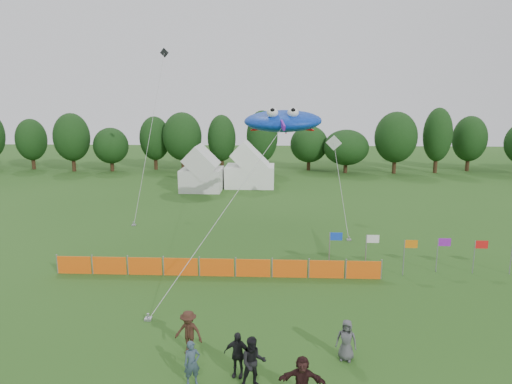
{
  "coord_description": "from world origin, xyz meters",
  "views": [
    {
      "loc": [
        1.01,
        -15.4,
        9.59
      ],
      "look_at": [
        0.0,
        6.0,
        5.2
      ],
      "focal_mm": 32.0,
      "sensor_mm": 36.0,
      "label": 1
    }
  ],
  "objects_px": {
    "spectator_b": "(253,363)",
    "spectator_f": "(302,380)",
    "spectator_e": "(346,340)",
    "spectator_d": "(237,354)",
    "spectator_c": "(189,332)",
    "tent_right": "(250,169)",
    "stingray_kite": "(283,121)",
    "barrier_fence": "(217,267)",
    "tent_left": "(202,172)",
    "spectator_a": "(192,363)"
  },
  "relations": [
    {
      "from": "tent_right",
      "to": "spectator_b",
      "type": "relative_size",
      "value": 2.99
    },
    {
      "from": "spectator_a",
      "to": "stingray_kite",
      "type": "distance_m",
      "value": 20.1
    },
    {
      "from": "tent_left",
      "to": "barrier_fence",
      "type": "bearing_deg",
      "value": -78.84
    },
    {
      "from": "spectator_a",
      "to": "spectator_b",
      "type": "distance_m",
      "value": 2.1
    },
    {
      "from": "spectator_b",
      "to": "spectator_e",
      "type": "height_order",
      "value": "spectator_b"
    },
    {
      "from": "spectator_c",
      "to": "stingray_kite",
      "type": "relative_size",
      "value": 0.08
    },
    {
      "from": "tent_right",
      "to": "spectator_c",
      "type": "distance_m",
      "value": 34.17
    },
    {
      "from": "spectator_a",
      "to": "spectator_d",
      "type": "relative_size",
      "value": 0.94
    },
    {
      "from": "spectator_c",
      "to": "spectator_f",
      "type": "xyz_separation_m",
      "value": [
        4.17,
        -2.7,
        -0.06
      ]
    },
    {
      "from": "spectator_b",
      "to": "spectator_c",
      "type": "bearing_deg",
      "value": 131.73
    },
    {
      "from": "stingray_kite",
      "to": "spectator_a",
      "type": "bearing_deg",
      "value": -99.83
    },
    {
      "from": "spectator_f",
      "to": "tent_left",
      "type": "bearing_deg",
      "value": 109.98
    },
    {
      "from": "spectator_b",
      "to": "spectator_e",
      "type": "xyz_separation_m",
      "value": [
        3.38,
        1.82,
        -0.12
      ]
    },
    {
      "from": "spectator_a",
      "to": "spectator_b",
      "type": "xyz_separation_m",
      "value": [
        2.09,
        -0.08,
        0.13
      ]
    },
    {
      "from": "spectator_d",
      "to": "spectator_b",
      "type": "bearing_deg",
      "value": -36.39
    },
    {
      "from": "spectator_c",
      "to": "tent_right",
      "type": "bearing_deg",
      "value": 104.96
    },
    {
      "from": "tent_left",
      "to": "tent_right",
      "type": "height_order",
      "value": "tent_left"
    },
    {
      "from": "spectator_b",
      "to": "tent_left",
      "type": "bearing_deg",
      "value": 91.43
    },
    {
      "from": "spectator_a",
      "to": "spectator_f",
      "type": "relative_size",
      "value": 0.97
    },
    {
      "from": "spectator_d",
      "to": "spectator_e",
      "type": "xyz_separation_m",
      "value": [
        3.97,
        1.21,
        -0.04
      ]
    },
    {
      "from": "spectator_c",
      "to": "tent_left",
      "type": "bearing_deg",
      "value": 113.86
    },
    {
      "from": "spectator_b",
      "to": "spectator_f",
      "type": "height_order",
      "value": "spectator_b"
    },
    {
      "from": "spectator_b",
      "to": "spectator_f",
      "type": "relative_size",
      "value": 1.13
    },
    {
      "from": "spectator_d",
      "to": "spectator_e",
      "type": "relative_size",
      "value": 1.05
    },
    {
      "from": "spectator_e",
      "to": "stingray_kite",
      "type": "bearing_deg",
      "value": 113.18
    },
    {
      "from": "spectator_e",
      "to": "spectator_f",
      "type": "distance_m",
      "value": 3.11
    },
    {
      "from": "spectator_e",
      "to": "spectator_f",
      "type": "bearing_deg",
      "value": -109.37
    },
    {
      "from": "spectator_a",
      "to": "spectator_e",
      "type": "xyz_separation_m",
      "value": [
        5.47,
        1.74,
        0.01
      ]
    },
    {
      "from": "tent_right",
      "to": "spectator_c",
      "type": "height_order",
      "value": "tent_right"
    },
    {
      "from": "barrier_fence",
      "to": "spectator_c",
      "type": "distance_m",
      "value": 7.8
    },
    {
      "from": "tent_left",
      "to": "stingray_kite",
      "type": "bearing_deg",
      "value": -61.12
    },
    {
      "from": "barrier_fence",
      "to": "spectator_a",
      "type": "height_order",
      "value": "spectator_a"
    },
    {
      "from": "tent_left",
      "to": "tent_right",
      "type": "xyz_separation_m",
      "value": [
        4.99,
        2.43,
        -0.01
      ]
    },
    {
      "from": "tent_left",
      "to": "spectator_a",
      "type": "relative_size",
      "value": 2.79
    },
    {
      "from": "spectator_a",
      "to": "spectator_c",
      "type": "relative_size",
      "value": 0.9
    },
    {
      "from": "tent_left",
      "to": "barrier_fence",
      "type": "height_order",
      "value": "tent_left"
    },
    {
      "from": "spectator_d",
      "to": "spectator_e",
      "type": "bearing_deg",
      "value": 26.6
    },
    {
      "from": "spectator_e",
      "to": "spectator_f",
      "type": "xyz_separation_m",
      "value": [
        -1.78,
        -2.55,
        0.01
      ]
    },
    {
      "from": "spectator_c",
      "to": "barrier_fence",
      "type": "bearing_deg",
      "value": 105.17
    },
    {
      "from": "tent_right",
      "to": "spectator_b",
      "type": "distance_m",
      "value": 36.22
    },
    {
      "from": "spectator_f",
      "to": "spectator_c",
      "type": "bearing_deg",
      "value": 152.59
    },
    {
      "from": "spectator_b",
      "to": "tent_right",
      "type": "bearing_deg",
      "value": 82.87
    },
    {
      "from": "spectator_c",
      "to": "stingray_kite",
      "type": "xyz_separation_m",
      "value": [
        3.68,
        16.56,
        7.19
      ]
    },
    {
      "from": "spectator_b",
      "to": "stingray_kite",
      "type": "bearing_deg",
      "value": 75.86
    },
    {
      "from": "tent_right",
      "to": "spectator_d",
      "type": "xyz_separation_m",
      "value": [
        1.68,
        -35.52,
        -1.1
      ]
    },
    {
      "from": "spectator_f",
      "to": "spectator_b",
      "type": "bearing_deg",
      "value": 161.07
    },
    {
      "from": "tent_left",
      "to": "spectator_c",
      "type": "xyz_separation_m",
      "value": [
        4.68,
        -31.72,
        -1.07
      ]
    },
    {
      "from": "tent_right",
      "to": "spectator_e",
      "type": "bearing_deg",
      "value": -80.66
    },
    {
      "from": "spectator_c",
      "to": "spectator_d",
      "type": "bearing_deg",
      "value": -19.11
    },
    {
      "from": "barrier_fence",
      "to": "spectator_e",
      "type": "xyz_separation_m",
      "value": [
        5.9,
        -7.94,
        0.29
      ]
    }
  ]
}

